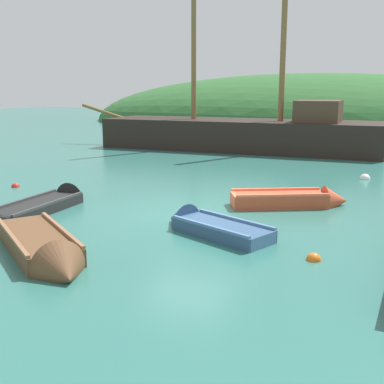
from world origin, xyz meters
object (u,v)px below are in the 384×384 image
rowboat_far (45,252)px  buoy_orange (314,260)px  buoy_red (16,187)px  buoy_white (365,179)px  sailing_ship (242,139)px  rowboat_outer_right (294,201)px  rowboat_outer_left (51,205)px  rowboat_portside (207,228)px

rowboat_far → buoy_orange: (4.87, 2.28, -0.13)m
buoy_red → buoy_orange: bearing=-14.2°
rowboat_far → buoy_white: (4.70, 11.94, -0.13)m
rowboat_far → buoy_orange: rowboat_far is taller
sailing_ship → buoy_red: bearing=71.4°
rowboat_far → rowboat_outer_right: 7.35m
sailing_ship → rowboat_far: 18.48m
sailing_ship → buoy_orange: bearing=110.8°
rowboat_outer_left → rowboat_portside: rowboat_outer_left is taller
sailing_ship → rowboat_outer_right: size_ratio=5.34×
rowboat_outer_left → buoy_orange: 7.78m
rowboat_portside → buoy_orange: size_ratio=10.57×
rowboat_far → rowboat_portside: rowboat_far is taller
rowboat_far → rowboat_outer_left: (-2.85, 3.31, -0.04)m
rowboat_portside → buoy_orange: (2.70, -0.83, -0.09)m
rowboat_far → rowboat_portside: 3.79m
rowboat_portside → rowboat_outer_right: bearing=-89.4°
buoy_orange → buoy_red: size_ratio=1.05×
rowboat_outer_right → rowboat_portside: bearing=-139.9°
rowboat_far → rowboat_outer_right: rowboat_far is taller
rowboat_portside → buoy_white: 9.19m
rowboat_far → buoy_red: rowboat_far is taller
buoy_orange → rowboat_outer_left: bearing=172.4°
rowboat_outer_right → buoy_red: rowboat_outer_right is taller
buoy_orange → rowboat_far: bearing=-154.9°
rowboat_far → buoy_white: size_ratio=9.39×
sailing_ship → buoy_white: (7.29, -6.35, -0.60)m
rowboat_portside → rowboat_far: bearing=74.9°
rowboat_far → rowboat_outer_left: 4.37m
rowboat_outer_right → buoy_orange: rowboat_outer_right is taller
sailing_ship → rowboat_portside: bearing=103.2°
rowboat_portside → buoy_red: rowboat_portside is taller
sailing_ship → rowboat_outer_left: size_ratio=4.75×
rowboat_far → buoy_red: 7.83m
buoy_red → rowboat_outer_left: bearing=-28.5°
rowboat_portside → buoy_orange: bearing=-177.3°
sailing_ship → rowboat_outer_left: bearing=84.9°
rowboat_portside → buoy_red: (-8.18, 1.92, -0.09)m
rowboat_portside → buoy_white: (2.53, 8.84, -0.09)m
buoy_white → rowboat_outer_right: bearing=-103.8°
rowboat_outer_left → buoy_red: rowboat_outer_left is taller
rowboat_outer_left → buoy_white: size_ratio=9.49×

